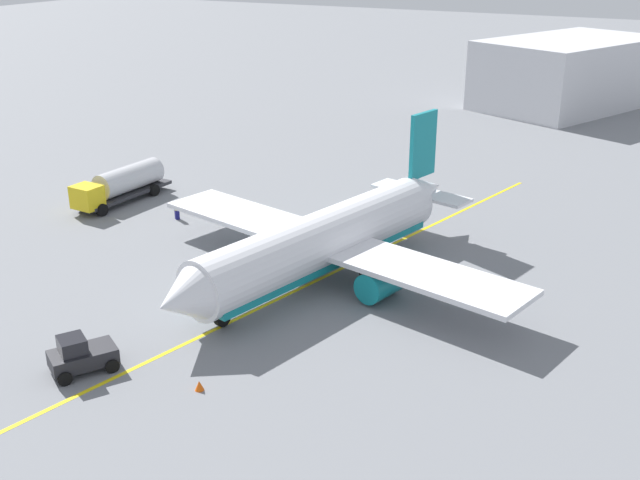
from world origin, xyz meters
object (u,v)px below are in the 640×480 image
Objects in this scene: airplane at (324,241)px; pushback_tug at (81,355)px; safety_cone_nose at (199,385)px; fuel_tanker at (121,184)px; refueling_worker at (177,210)px.

airplane is 7.46× the size of pushback_tug.
safety_cone_nose is (16.16, 0.71, -2.52)m from airplane.
pushback_tug is (17.57, -6.30, -1.79)m from airplane.
safety_cone_nose is (-1.41, 7.00, -0.73)m from pushback_tug.
fuel_tanker is 2.57× the size of pushback_tug.
pushback_tug is at bearing 36.49° from fuel_tanker.
safety_cone_nose is (21.13, 17.47, -0.54)m from refueling_worker.
pushback_tug is 7.18m from safety_cone_nose.
pushback_tug is at bearing 24.90° from refueling_worker.
fuel_tanker reaches higher than refueling_worker.
pushback_tug is 24.85m from refueling_worker.
pushback_tug is at bearing -19.72° from airplane.
airplane is 2.91× the size of fuel_tanker.
airplane is 54.41× the size of safety_cone_nose.
airplane reaches higher than fuel_tanker.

